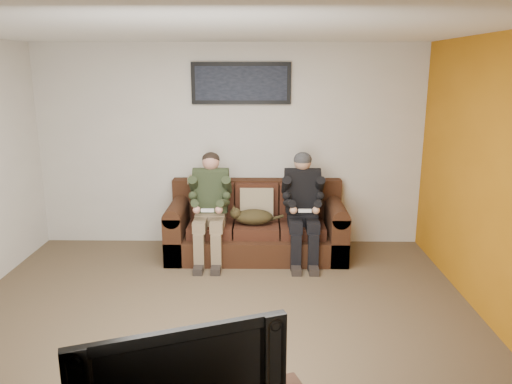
{
  "coord_description": "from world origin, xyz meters",
  "views": [
    {
      "loc": [
        0.42,
        -4.16,
        2.29
      ],
      "look_at": [
        0.35,
        1.2,
        0.95
      ],
      "focal_mm": 35.0,
      "sensor_mm": 36.0,
      "label": 1
    }
  ],
  "objects_px": {
    "sofa": "(257,227)",
    "framed_poster": "(241,83)",
    "television": "(178,375)",
    "person_left": "(210,201)",
    "cat": "(252,217)",
    "person_right": "(303,201)"
  },
  "relations": [
    {
      "from": "sofa",
      "to": "framed_poster",
      "type": "bearing_deg",
      "value": 117.25
    },
    {
      "from": "person_left",
      "to": "person_right",
      "type": "xyz_separation_m",
      "value": [
        1.12,
        0.0,
        0.0
      ]
    },
    {
      "from": "sofa",
      "to": "framed_poster",
      "type": "xyz_separation_m",
      "value": [
        -0.2,
        0.39,
        1.76
      ]
    },
    {
      "from": "person_left",
      "to": "framed_poster",
      "type": "xyz_separation_m",
      "value": [
        0.36,
        0.57,
        1.38
      ]
    },
    {
      "from": "person_left",
      "to": "framed_poster",
      "type": "distance_m",
      "value": 1.53
    },
    {
      "from": "sofa",
      "to": "person_left",
      "type": "bearing_deg",
      "value": -162.0
    },
    {
      "from": "television",
      "to": "framed_poster",
      "type": "bearing_deg",
      "value": 67.35
    },
    {
      "from": "sofa",
      "to": "person_left",
      "type": "distance_m",
      "value": 0.71
    },
    {
      "from": "person_left",
      "to": "television",
      "type": "bearing_deg",
      "value": -86.71
    },
    {
      "from": "television",
      "to": "sofa",
      "type": "bearing_deg",
      "value": 64.12
    },
    {
      "from": "sofa",
      "to": "television",
      "type": "relative_size",
      "value": 2.03
    },
    {
      "from": "person_right",
      "to": "television",
      "type": "bearing_deg",
      "value": -104.25
    },
    {
      "from": "person_left",
      "to": "television",
      "type": "height_order",
      "value": "person_left"
    },
    {
      "from": "framed_poster",
      "to": "television",
      "type": "xyz_separation_m",
      "value": [
        -0.15,
        -4.17,
        -1.32
      ]
    },
    {
      "from": "person_left",
      "to": "cat",
      "type": "xyz_separation_m",
      "value": [
        0.51,
        -0.02,
        -0.19
      ]
    },
    {
      "from": "person_right",
      "to": "television",
      "type": "distance_m",
      "value": 3.71
    },
    {
      "from": "person_left",
      "to": "sofa",
      "type": "bearing_deg",
      "value": 18.0
    },
    {
      "from": "cat",
      "to": "framed_poster",
      "type": "relative_size",
      "value": 0.53
    },
    {
      "from": "sofa",
      "to": "framed_poster",
      "type": "height_order",
      "value": "framed_poster"
    },
    {
      "from": "sofa",
      "to": "cat",
      "type": "bearing_deg",
      "value": -104.17
    },
    {
      "from": "person_left",
      "to": "cat",
      "type": "relative_size",
      "value": 1.96
    },
    {
      "from": "sofa",
      "to": "television",
      "type": "distance_m",
      "value": 3.82
    }
  ]
}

